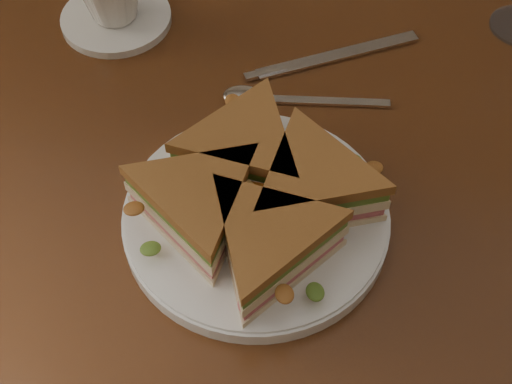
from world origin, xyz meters
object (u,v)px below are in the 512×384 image
at_px(spoon, 265,98).
at_px(saucer, 116,18).
at_px(knife, 327,59).
at_px(plate, 256,218).
at_px(table, 241,188).
at_px(sandwich_wedges, 256,195).

bearing_deg(spoon, saucer, 146.30).
bearing_deg(saucer, spoon, -25.65).
xyz_separation_m(spoon, saucer, (-0.20, 0.10, 0.00)).
xyz_separation_m(knife, saucer, (-0.26, 0.02, 0.00)).
distance_m(plate, knife, 0.24).
bearing_deg(spoon, table, -118.35).
bearing_deg(spoon, plate, -90.75).
bearing_deg(sandwich_wedges, plate, -63.43).
distance_m(sandwich_wedges, spoon, 0.17).
xyz_separation_m(table, plate, (0.04, -0.11, 0.11)).
height_order(table, spoon, spoon).
distance_m(table, knife, 0.18).
height_order(sandwich_wedges, spoon, sandwich_wedges).
distance_m(plate, sandwich_wedges, 0.04).
xyz_separation_m(plate, knife, (0.04, 0.24, -0.01)).
bearing_deg(plate, sandwich_wedges, 116.57).
height_order(knife, saucer, saucer).
bearing_deg(knife, spoon, -156.78).
bearing_deg(table, spoon, 69.70).
relative_size(table, plate, 4.70).
relative_size(table, sandwich_wedges, 4.13).
distance_m(sandwich_wedges, saucer, 0.34).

